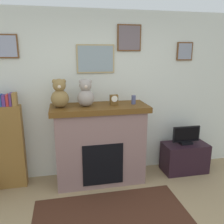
# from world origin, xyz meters

# --- Properties ---
(back_wall) EXTENTS (5.20, 0.15, 2.60)m
(back_wall) POSITION_xyz_m (0.00, 2.00, 1.31)
(back_wall) COLOR silver
(back_wall) RESTS_ON ground_plane
(fireplace) EXTENTS (1.44, 0.63, 1.21)m
(fireplace) POSITION_xyz_m (-0.04, 1.66, 0.61)
(fireplace) COLOR #886865
(fireplace) RESTS_ON ground_plane
(bookshelf) EXTENTS (0.46, 0.16, 1.43)m
(bookshelf) POSITION_xyz_m (-1.38, 1.74, 0.68)
(bookshelf) COLOR brown
(bookshelf) RESTS_ON ground_plane
(tv_stand) EXTENTS (0.73, 0.40, 0.49)m
(tv_stand) POSITION_xyz_m (1.41, 1.64, 0.25)
(tv_stand) COLOR black
(tv_stand) RESTS_ON ground_plane
(television) EXTENTS (0.47, 0.14, 0.30)m
(television) POSITION_xyz_m (1.41, 1.64, 0.63)
(television) COLOR black
(television) RESTS_ON tv_stand
(area_rug) EXTENTS (1.93, 1.14, 0.01)m
(area_rug) POSITION_xyz_m (-0.04, 0.69, 0.00)
(area_rug) COLOR #442519
(area_rug) RESTS_ON ground_plane
(candle_jar) EXTENTS (0.06, 0.06, 0.13)m
(candle_jar) POSITION_xyz_m (0.49, 1.64, 1.28)
(candle_jar) COLOR #4C517A
(candle_jar) RESTS_ON fireplace
(mantel_clock) EXTENTS (0.12, 0.09, 0.15)m
(mantel_clock) POSITION_xyz_m (0.18, 1.64, 1.29)
(mantel_clock) COLOR brown
(mantel_clock) RESTS_ON fireplace
(teddy_bear_cream) EXTENTS (0.25, 0.25, 0.41)m
(teddy_bear_cream) POSITION_xyz_m (-0.60, 1.64, 1.40)
(teddy_bear_cream) COLOR olive
(teddy_bear_cream) RESTS_ON fireplace
(teddy_bear_tan) EXTENTS (0.25, 0.25, 0.40)m
(teddy_bear_tan) POSITION_xyz_m (-0.23, 1.64, 1.39)
(teddy_bear_tan) COLOR #9D9189
(teddy_bear_tan) RESTS_ON fireplace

